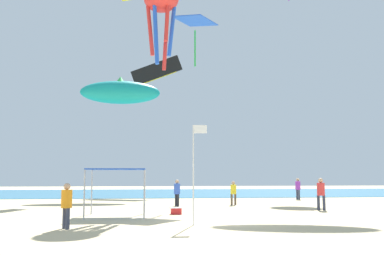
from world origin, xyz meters
TOP-DOWN VIEW (x-y plane):
  - ground at (0.00, 0.00)m, footprint 110.00×110.00m
  - ocean_strip at (0.00, 29.11)m, footprint 110.00×21.57m
  - canopy_tent at (-4.44, 2.81)m, footprint 2.86×2.73m
  - person_near_tent at (2.96, 10.10)m, footprint 0.42×0.39m
  - person_leftmost at (7.24, 5.39)m, footprint 0.44×0.44m
  - person_central at (9.54, 15.78)m, footprint 0.42×0.46m
  - person_rightmost at (-6.02, -1.90)m, footprint 0.42×0.42m
  - person_far_shore at (-0.97, 9.23)m, footprint 0.41×0.44m
  - banner_flag at (-0.93, -1.22)m, footprint 0.61×0.06m
  - cooler_box at (-1.39, 3.67)m, footprint 0.57×0.37m
  - kite_diamond_blue at (0.45, 11.31)m, footprint 3.56×3.57m
  - kite_parafoil_black at (-2.06, 27.33)m, footprint 5.71×1.02m
  - kite_octopus_red at (-2.17, 6.74)m, footprint 2.99×2.99m
  - kite_inflatable_teal at (-5.41, 18.89)m, footprint 7.07×2.39m

SIDE VIEW (x-z plane):
  - ground at x=0.00m, z-range -0.10..0.00m
  - ocean_strip at x=0.00m, z-range 0.00..0.03m
  - cooler_box at x=-1.39m, z-range 0.00..0.35m
  - person_near_tent at x=2.96m, z-range 0.14..1.76m
  - person_far_shore at x=-0.97m, z-range 0.15..1.89m
  - person_central at x=9.54m, z-range 0.15..1.91m
  - person_rightmost at x=-6.02m, z-range 0.15..1.91m
  - person_leftmost at x=7.24m, z-range 0.16..2.03m
  - canopy_tent at x=-4.44m, z-range 1.05..3.43m
  - banner_flag at x=-0.93m, z-range 0.39..4.57m
  - kite_inflatable_teal at x=-5.41m, z-range 7.99..10.67m
  - kite_octopus_red at x=-2.17m, z-range 10.15..15.29m
  - kite_diamond_blue at x=0.45m, z-range 11.33..15.00m
  - kite_parafoil_black at x=-2.06m, z-range 11.63..15.08m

